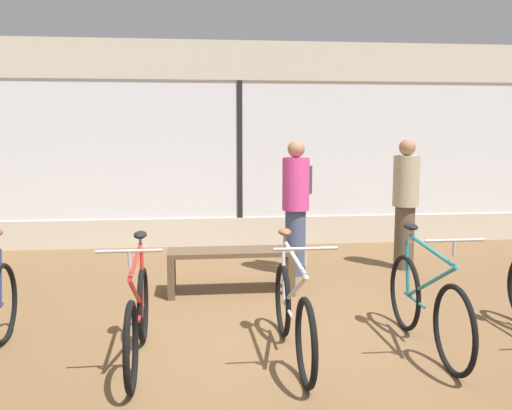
# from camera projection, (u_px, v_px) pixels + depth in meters

# --- Properties ---
(ground_plane) EXTENTS (24.00, 24.00, 0.00)m
(ground_plane) POSITION_uv_depth(u_px,v_px,m) (278.00, 336.00, 5.11)
(ground_plane) COLOR brown
(shop_back_wall) EXTENTS (12.00, 0.08, 3.20)m
(shop_back_wall) POSITION_uv_depth(u_px,v_px,m) (240.00, 143.00, 8.94)
(shop_back_wall) COLOR beige
(shop_back_wall) RESTS_ON ground_plane
(bicycle_left) EXTENTS (0.46, 1.64, 1.01)m
(bicycle_left) POSITION_uv_depth(u_px,v_px,m) (138.00, 317.00, 4.47)
(bicycle_left) COLOR black
(bicycle_left) RESTS_ON ground_plane
(bicycle_center) EXTENTS (0.46, 1.70, 1.01)m
(bicycle_center) POSITION_uv_depth(u_px,v_px,m) (293.00, 313.00, 4.58)
(bicycle_center) COLOR black
(bicycle_center) RESTS_ON ground_plane
(bicycle_right) EXTENTS (0.46, 1.69, 1.03)m
(bicycle_right) POSITION_uv_depth(u_px,v_px,m) (426.00, 304.00, 4.75)
(bicycle_right) COLOR black
(bicycle_right) RESTS_ON ground_plane
(display_bench) EXTENTS (1.40, 0.44, 0.50)m
(display_bench) POSITION_uv_depth(u_px,v_px,m) (231.00, 258.00, 6.39)
(display_bench) COLOR brown
(display_bench) RESTS_ON ground_plane
(customer_near_rack) EXTENTS (0.40, 0.40, 1.72)m
(customer_near_rack) POSITION_uv_depth(u_px,v_px,m) (405.00, 201.00, 7.49)
(customer_near_rack) COLOR brown
(customer_near_rack) RESTS_ON ground_plane
(customer_by_window) EXTENTS (0.48, 0.56, 1.71)m
(customer_by_window) POSITION_uv_depth(u_px,v_px,m) (296.00, 203.00, 7.18)
(customer_by_window) COLOR #424C6B
(customer_by_window) RESTS_ON ground_plane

